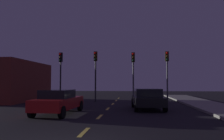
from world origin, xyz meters
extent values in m
plane|color=black|center=(0.00, 7.00, 0.00)|extent=(80.00, 80.00, 0.00)
cube|color=#EACC4C|center=(0.00, 2.60, 0.00)|extent=(0.16, 1.60, 0.01)
cube|color=#EACC4C|center=(0.00, 6.40, 0.00)|extent=(0.16, 1.60, 0.01)
cube|color=#EACC4C|center=(0.00, 10.20, 0.00)|extent=(0.16, 1.60, 0.01)
cube|color=#EACC4C|center=(0.00, 14.00, 0.00)|extent=(0.16, 1.60, 0.01)
cube|color=#EACC4C|center=(0.00, 17.80, 0.00)|extent=(0.16, 1.60, 0.01)
cube|color=#EACC4C|center=(0.00, 21.60, 0.00)|extent=(0.16, 1.60, 0.01)
cylinder|color=#2D2D30|center=(-5.16, 15.55, 2.35)|extent=(0.14, 0.14, 4.71)
cube|color=black|center=(-5.16, 15.55, 4.26)|extent=(0.32, 0.24, 0.90)
sphere|color=red|center=(-5.16, 15.39, 4.56)|extent=(0.20, 0.20, 0.20)
sphere|color=#3F2D0C|center=(-5.16, 15.39, 4.26)|extent=(0.20, 0.20, 0.20)
sphere|color=#0C3319|center=(-5.16, 15.39, 3.96)|extent=(0.20, 0.20, 0.20)
cylinder|color=#2D2D30|center=(-1.78, 15.55, 2.38)|extent=(0.14, 0.14, 4.77)
cube|color=#382D0C|center=(-1.78, 15.55, 4.32)|extent=(0.32, 0.24, 0.90)
sphere|color=red|center=(-1.78, 15.39, 4.62)|extent=(0.20, 0.20, 0.20)
sphere|color=#3F2D0C|center=(-1.78, 15.39, 4.32)|extent=(0.20, 0.20, 0.20)
sphere|color=#0C3319|center=(-1.78, 15.39, 4.02)|extent=(0.20, 0.20, 0.20)
cylinder|color=#4C4C51|center=(1.76, 15.55, 2.31)|extent=(0.14, 0.14, 4.63)
cube|color=#382D0C|center=(1.76, 15.55, 4.18)|extent=(0.32, 0.24, 0.90)
sphere|color=red|center=(1.76, 15.39, 4.48)|extent=(0.20, 0.20, 0.20)
sphere|color=#3F2D0C|center=(1.76, 15.39, 4.18)|extent=(0.20, 0.20, 0.20)
sphere|color=#0C3319|center=(1.76, 15.39, 3.88)|extent=(0.20, 0.20, 0.20)
cylinder|color=#4C4C51|center=(4.85, 15.55, 2.34)|extent=(0.14, 0.14, 4.68)
cube|color=#382D0C|center=(4.85, 15.55, 4.23)|extent=(0.32, 0.24, 0.90)
sphere|color=red|center=(4.85, 15.39, 4.53)|extent=(0.20, 0.20, 0.20)
sphere|color=#3F2D0C|center=(4.85, 15.39, 4.23)|extent=(0.20, 0.20, 0.20)
sphere|color=#0C3319|center=(4.85, 15.39, 3.93)|extent=(0.20, 0.20, 0.20)
cube|color=black|center=(2.73, 10.01, 0.60)|extent=(2.15, 3.99, 0.56)
cube|color=black|center=(2.74, 9.82, 1.14)|extent=(1.78, 1.85, 0.53)
cylinder|color=black|center=(1.75, 11.34, 0.32)|extent=(0.26, 0.65, 0.64)
cylinder|color=black|center=(3.52, 11.46, 0.32)|extent=(0.26, 0.65, 0.64)
cylinder|color=black|center=(1.93, 8.57, 0.32)|extent=(0.26, 0.65, 0.64)
cylinder|color=black|center=(3.71, 8.69, 0.32)|extent=(0.26, 0.65, 0.64)
cube|color=#B21919|center=(-2.51, 7.28, 0.62)|extent=(1.89, 4.50, 0.60)
cube|color=black|center=(-2.52, 7.05, 1.16)|extent=(1.59, 2.06, 0.47)
cylinder|color=black|center=(-3.24, 8.98, 0.32)|extent=(0.25, 0.65, 0.64)
cylinder|color=black|center=(-1.65, 8.91, 0.32)|extent=(0.25, 0.65, 0.64)
cylinder|color=black|center=(-3.37, 5.64, 0.32)|extent=(0.25, 0.65, 0.64)
cylinder|color=black|center=(-1.78, 5.58, 0.32)|extent=(0.25, 0.65, 0.64)
cube|color=maroon|center=(-10.00, 16.24, 1.95)|extent=(4.01, 8.91, 3.90)
camera|label=1|loc=(1.79, -5.58, 1.76)|focal=36.49mm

